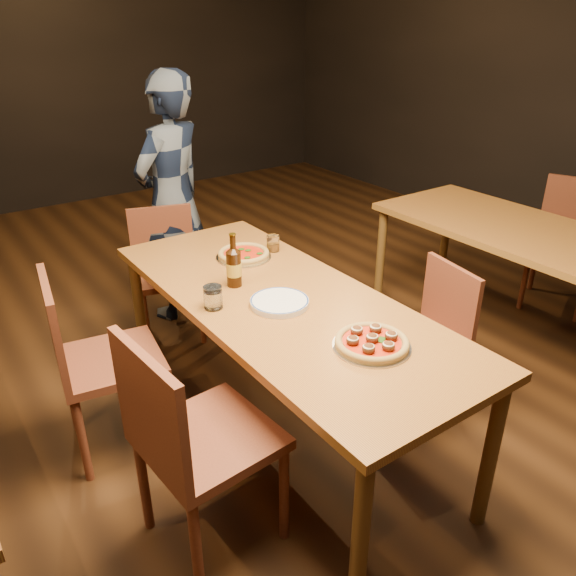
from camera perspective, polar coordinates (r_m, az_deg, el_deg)
ground at (r=2.95m, az=-0.58°, el=-14.10°), size 9.00×9.00×0.00m
room_shell at (r=2.25m, az=-0.81°, el=24.91°), size 9.00×9.00×9.00m
table_main at (r=2.56m, az=-0.65°, el=-2.44°), size 0.80×2.00×0.75m
table_right at (r=3.62m, az=24.09°, el=3.99°), size 0.80×2.00×0.75m
chair_main_nw at (r=2.17m, az=-8.03°, el=-14.70°), size 0.50×0.50×0.99m
chair_main_sw at (r=2.72m, az=-17.57°, el=-6.92°), size 0.51×0.51×0.95m
chair_main_e at (r=2.92m, az=12.99°, el=-5.22°), size 0.45×0.45×0.83m
chair_end at (r=3.60m, az=-12.11°, el=1.33°), size 0.50×0.50×0.85m
chair_nbr_right at (r=4.34m, az=26.30°, el=3.98°), size 0.57×0.57×0.93m
pizza_meatball at (r=2.18m, az=8.52°, el=-5.45°), size 0.30×0.30×0.06m
pizza_margherita at (r=2.95m, az=-4.53°, el=3.45°), size 0.29×0.29×0.04m
plate_stack at (r=2.46m, az=-0.87°, el=-1.48°), size 0.26×0.26×0.02m
beer_bottle at (r=2.62m, az=-5.52°, el=2.06°), size 0.07×0.07×0.25m
water_glass at (r=2.44m, az=-7.63°, el=-0.94°), size 0.08×0.08×0.10m
amber_glass at (r=3.02m, az=-1.53°, el=4.55°), size 0.07×0.07×0.09m
diner at (r=3.78m, az=-11.67°, el=8.76°), size 0.70×0.60×1.62m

